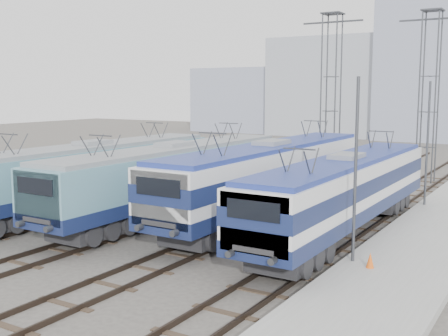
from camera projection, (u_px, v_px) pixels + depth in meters
ground at (137, 248)px, 23.40m from camera, size 160.00×160.00×0.00m
platform at (432, 235)px, 24.86m from camera, size 4.00×70.00×0.30m
locomotive_far_left at (91, 171)px, 30.18m from camera, size 2.82×17.79×3.35m
locomotive_center_left at (173, 174)px, 28.96m from camera, size 2.84×17.96×3.38m
locomotive_center_right at (270, 173)px, 28.48m from camera, size 2.94×18.62×3.50m
locomotive_far_right at (344, 188)px, 24.84m from camera, size 2.74×17.30×3.25m
catenary_tower_west at (331, 89)px, 41.07m from camera, size 4.50×1.20×12.00m
catenary_tower_east at (429, 89)px, 39.40m from camera, size 4.50×1.20×12.00m
mast_front at (355, 175)px, 20.16m from camera, size 0.12×0.12×7.00m
mast_mid at (427, 147)px, 30.30m from camera, size 0.12×0.12×7.00m
safety_cone at (370, 260)px, 19.75m from camera, size 0.28×0.28×0.55m
building_west at (339, 87)px, 82.06m from camera, size 18.00×12.00×14.00m
building_far_west at (243, 100)px, 90.61m from camera, size 14.00×10.00×10.00m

